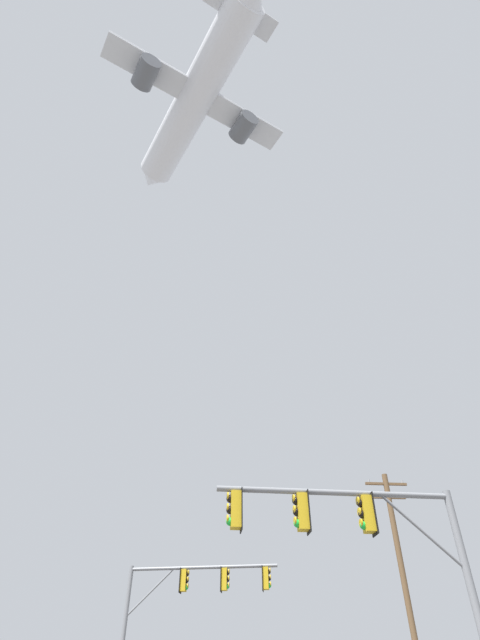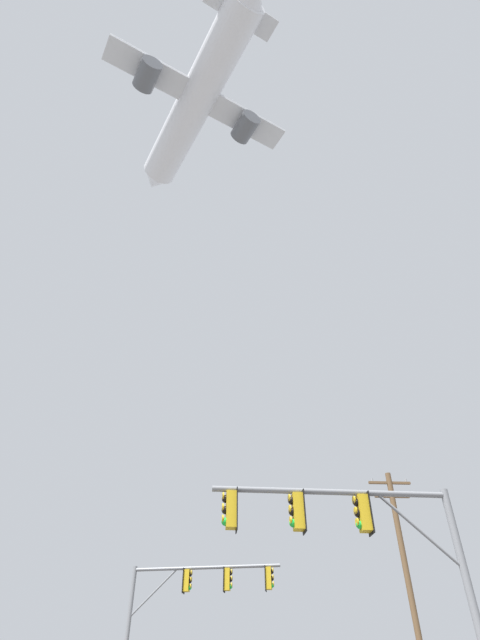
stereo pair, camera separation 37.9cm
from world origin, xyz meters
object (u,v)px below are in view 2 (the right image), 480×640
Objects in this scene: signal_pole_far at (191,596)px; signal_pole_near at (357,535)px; airplane at (197,99)px; utility_pole at (407,576)px.

signal_pole_near is at bearing -69.58° from signal_pole_far.
signal_pole_far is 0.28× the size of airplane.
utility_pole is 0.42× the size of airplane.
signal_pole_far is (-4.63, 12.43, 0.38)m from signal_pole_near.
signal_pole_far is 0.67× the size of utility_pole.
airplane reaches higher than signal_pole_far.
signal_pole_near is 49.47m from airplane.
utility_pole is 47.48m from airplane.
signal_pole_far is 46.71m from airplane.
utility_pole is (10.07, -0.39, 0.83)m from signal_pole_far.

